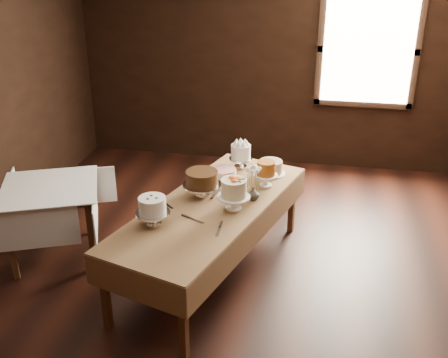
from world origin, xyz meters
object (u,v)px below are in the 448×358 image
at_px(cake_server_b, 218,232).
at_px(cake_server_e, 168,206).
at_px(cake_chocolate, 202,184).
at_px(flower_vase, 253,194).
at_px(display_table, 211,210).
at_px(cake_server_a, 197,221).
at_px(cake_meringue, 241,157).
at_px(cake_speckled, 271,168).
at_px(side_table, 50,195).
at_px(cake_caramel, 266,175).
at_px(cake_flowers, 234,196).
at_px(cake_server_c, 218,191).
at_px(cake_lattice, 224,176).
at_px(cake_swirl, 153,213).
at_px(cake_server_d, 246,200).

bearing_deg(cake_server_b, cake_server_e, -125.87).
relative_size(cake_chocolate, flower_vase, 3.01).
distance_m(display_table, cake_server_b, 0.49).
bearing_deg(flower_vase, cake_server_a, -129.80).
distance_m(cake_meringue, cake_server_a, 1.22).
xyz_separation_m(display_table, cake_speckled, (0.44, 0.78, 0.12)).
height_order(cake_speckled, cake_server_b, cake_speckled).
xyz_separation_m(side_table, cake_caramel, (2.00, 0.47, 0.17)).
distance_m(display_table, side_table, 1.57).
xyz_separation_m(display_table, cake_flowers, (0.21, -0.05, 0.18)).
bearing_deg(side_table, flower_vase, 4.77).
xyz_separation_m(cake_speckled, cake_server_c, (-0.44, -0.51, -0.06)).
xyz_separation_m(side_table, cake_server_e, (1.20, -0.11, 0.06)).
xyz_separation_m(cake_lattice, cake_swirl, (-0.40, -0.98, 0.06)).
height_order(cake_chocolate, cake_server_d, cake_chocolate).
bearing_deg(cake_server_a, cake_flowers, 71.36).
height_order(cake_swirl, flower_vase, cake_swirl).
bearing_deg(cake_server_d, side_table, 145.50).
relative_size(side_table, cake_swirl, 3.73).
relative_size(cake_meringue, cake_caramel, 1.01).
xyz_separation_m(cake_lattice, cake_flowers, (0.20, -0.57, 0.07)).
xyz_separation_m(cake_server_e, flower_vase, (0.72, 0.27, 0.06)).
distance_m(cake_server_c, cake_server_d, 0.32).
xyz_separation_m(cake_meringue, cake_server_e, (-0.49, -0.98, -0.11)).
bearing_deg(cake_server_d, display_table, 167.66).
relative_size(cake_speckled, cake_server_a, 1.32).
bearing_deg(cake_server_a, cake_lattice, 111.38).
height_order(cake_server_c, flower_vase, flower_vase).
distance_m(cake_meringue, flower_vase, 0.75).
bearing_deg(cake_speckled, cake_lattice, -149.30).
bearing_deg(flower_vase, cake_swirl, -140.19).
bearing_deg(flower_vase, cake_speckled, 81.67).
bearing_deg(cake_server_a, cake_chocolate, 123.55).
bearing_deg(flower_vase, cake_flowers, -122.76).
relative_size(display_table, cake_meringue, 9.20).
distance_m(cake_server_c, flower_vase, 0.37).
relative_size(cake_flowers, cake_server_e, 1.23).
distance_m(cake_server_b, cake_server_c, 0.75).
relative_size(cake_speckled, cake_lattice, 1.04).
distance_m(cake_swirl, cake_server_d, 0.92).
relative_size(cake_lattice, cake_flowers, 1.03).
distance_m(cake_flowers, cake_server_e, 0.60).
bearing_deg(cake_meringue, cake_server_d, -76.63).
height_order(cake_speckled, cake_caramel, cake_caramel).
height_order(cake_lattice, cake_flowers, cake_flowers).
xyz_separation_m(cake_chocolate, cake_swirl, (-0.27, -0.61, -0.00)).
distance_m(cake_server_d, flower_vase, 0.08).
xyz_separation_m(cake_caramel, cake_flowers, (-0.22, -0.53, 0.01)).
height_order(cake_chocolate, cake_server_b, cake_chocolate).
bearing_deg(cake_meringue, flower_vase, -71.98).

